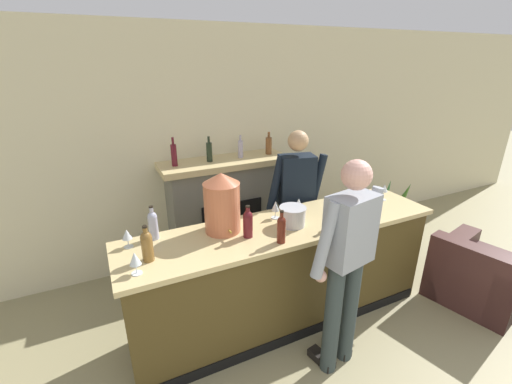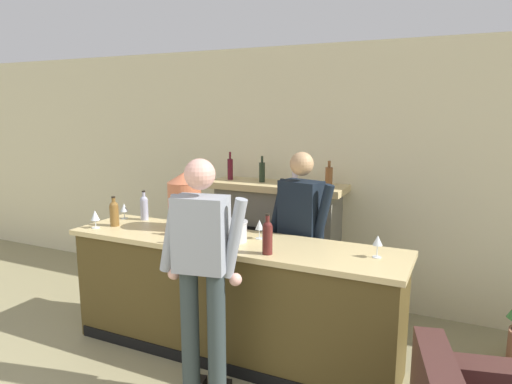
# 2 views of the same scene
# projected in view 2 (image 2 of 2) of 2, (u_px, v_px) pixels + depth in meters

# --- Properties ---
(wall_back_panel) EXTENTS (12.00, 0.07, 2.75)m
(wall_back_panel) POSITION_uv_depth(u_px,v_px,m) (286.00, 173.00, 5.10)
(wall_back_panel) COLOR beige
(wall_back_panel) RESTS_ON ground_plane
(bar_counter) EXTENTS (2.90, 0.70, 1.02)m
(bar_counter) POSITION_uv_depth(u_px,v_px,m) (230.00, 297.00, 3.88)
(bar_counter) COLOR #4B3B1A
(bar_counter) RESTS_ON ground_plane
(fireplace_stone) EXTENTS (1.48, 0.52, 1.62)m
(fireplace_stone) POSITION_uv_depth(u_px,v_px,m) (277.00, 241.00, 5.00)
(fireplace_stone) COLOR slate
(fireplace_stone) RESTS_ON ground_plane
(person_customer) EXTENTS (0.65, 0.36, 1.76)m
(person_customer) POSITION_uv_depth(u_px,v_px,m) (202.00, 271.00, 3.15)
(person_customer) COLOR #2F3A3A
(person_customer) RESTS_ON ground_plane
(person_bartender) EXTENTS (0.65, 0.36, 1.72)m
(person_bartender) POSITION_uv_depth(u_px,v_px,m) (300.00, 238.00, 4.08)
(person_bartender) COLOR #45493A
(person_bartender) RESTS_ON ground_plane
(copper_dispenser) EXTENTS (0.31, 0.34, 0.51)m
(copper_dispenser) POSITION_uv_depth(u_px,v_px,m) (185.00, 201.00, 4.09)
(copper_dispenser) COLOR #BE6542
(copper_dispenser) RESTS_ON bar_counter
(ice_bucket_steel) EXTENTS (0.24, 0.24, 0.17)m
(ice_bucket_steel) POSITION_uv_depth(u_px,v_px,m) (233.00, 231.00, 3.72)
(ice_bucket_steel) COLOR silver
(ice_bucket_steel) RESTS_ON bar_counter
(wine_bottle_merlot_tall) EXTENTS (0.08, 0.08, 0.28)m
(wine_bottle_merlot_tall) POSITION_uv_depth(u_px,v_px,m) (114.00, 212.00, 4.21)
(wine_bottle_merlot_tall) COLOR brown
(wine_bottle_merlot_tall) RESTS_ON bar_counter
(wine_bottle_chardonnay_pale) EXTENTS (0.08, 0.08, 0.29)m
(wine_bottle_chardonnay_pale) POSITION_uv_depth(u_px,v_px,m) (144.00, 207.00, 4.44)
(wine_bottle_chardonnay_pale) COLOR #A3A7BF
(wine_bottle_chardonnay_pale) RESTS_ON bar_counter
(wine_bottle_port_short) EXTENTS (0.08, 0.08, 0.28)m
(wine_bottle_port_short) POSITION_uv_depth(u_px,v_px,m) (187.00, 221.00, 3.88)
(wine_bottle_port_short) COLOR #56151A
(wine_bottle_port_short) RESTS_ON bar_counter
(wine_bottle_rose_blush) EXTENTS (0.07, 0.07, 0.28)m
(wine_bottle_rose_blush) POSITION_uv_depth(u_px,v_px,m) (194.00, 230.00, 3.62)
(wine_bottle_rose_blush) COLOR #581D13
(wine_bottle_rose_blush) RESTS_ON bar_counter
(wine_bottle_cabernet_heavy) EXTENTS (0.08, 0.08, 0.31)m
(wine_bottle_cabernet_heavy) POSITION_uv_depth(u_px,v_px,m) (267.00, 236.00, 3.39)
(wine_bottle_cabernet_heavy) COLOR #551E1B
(wine_bottle_cabernet_heavy) RESTS_ON bar_counter
(wine_glass_back_row) EXTENTS (0.07, 0.07, 0.17)m
(wine_glass_back_row) POSITION_uv_depth(u_px,v_px,m) (378.00, 241.00, 3.31)
(wine_glass_back_row) COLOR silver
(wine_glass_back_row) RESTS_ON bar_counter
(wine_glass_front_right) EXTENTS (0.08, 0.08, 0.17)m
(wine_glass_front_right) POSITION_uv_depth(u_px,v_px,m) (237.00, 222.00, 3.91)
(wine_glass_front_right) COLOR silver
(wine_glass_front_right) RESTS_ON bar_counter
(wine_glass_near_bucket) EXTENTS (0.08, 0.08, 0.17)m
(wine_glass_near_bucket) POSITION_uv_depth(u_px,v_px,m) (95.00, 216.00, 4.13)
(wine_glass_near_bucket) COLOR silver
(wine_glass_near_bucket) RESTS_ON bar_counter
(wine_glass_front_left) EXTENTS (0.07, 0.07, 0.16)m
(wine_glass_front_left) POSITION_uv_depth(u_px,v_px,m) (259.00, 226.00, 3.79)
(wine_glass_front_left) COLOR silver
(wine_glass_front_left) RESTS_ON bar_counter
(wine_glass_mid_counter) EXTENTS (0.08, 0.08, 0.15)m
(wine_glass_mid_counter) POSITION_uv_depth(u_px,v_px,m) (124.00, 208.00, 4.49)
(wine_glass_mid_counter) COLOR silver
(wine_glass_mid_counter) RESTS_ON bar_counter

